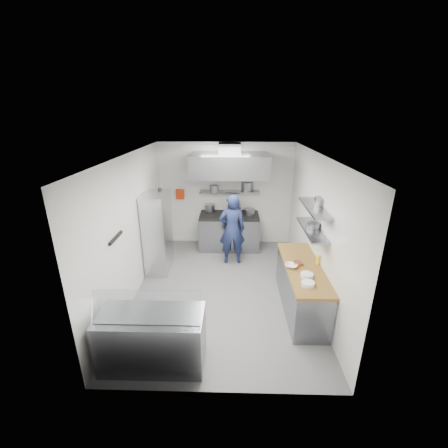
{
  "coord_description": "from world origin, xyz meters",
  "views": [
    {
      "loc": [
        0.17,
        -5.46,
        3.53
      ],
      "look_at": [
        0.0,
        0.6,
        1.25
      ],
      "focal_mm": 24.0,
      "sensor_mm": 36.0,
      "label": 1
    }
  ],
  "objects_px": {
    "chef": "(232,229)",
    "display_case": "(153,339)",
    "gas_range": "(229,232)",
    "wire_rack": "(158,233)"
  },
  "relations": [
    {
      "from": "gas_range",
      "to": "wire_rack",
      "type": "xyz_separation_m",
      "value": [
        -1.63,
        -1.25,
        0.48
      ]
    },
    {
      "from": "wire_rack",
      "to": "display_case",
      "type": "distance_m",
      "value": 2.95
    },
    {
      "from": "gas_range",
      "to": "wire_rack",
      "type": "distance_m",
      "value": 2.11
    },
    {
      "from": "chef",
      "to": "wire_rack",
      "type": "distance_m",
      "value": 1.75
    },
    {
      "from": "wire_rack",
      "to": "gas_range",
      "type": "bearing_deg",
      "value": 37.42
    },
    {
      "from": "wire_rack",
      "to": "display_case",
      "type": "relative_size",
      "value": 1.23
    },
    {
      "from": "chef",
      "to": "gas_range",
      "type": "bearing_deg",
      "value": -90.77
    },
    {
      "from": "wire_rack",
      "to": "display_case",
      "type": "height_order",
      "value": "wire_rack"
    },
    {
      "from": "chef",
      "to": "display_case",
      "type": "bearing_deg",
      "value": 64.63
    },
    {
      "from": "gas_range",
      "to": "chef",
      "type": "distance_m",
      "value": 0.96
    }
  ]
}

